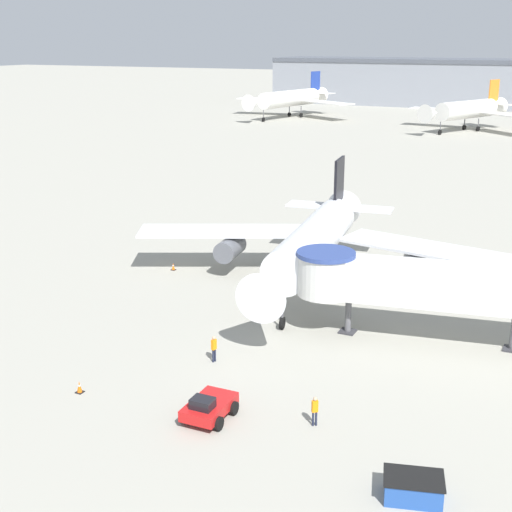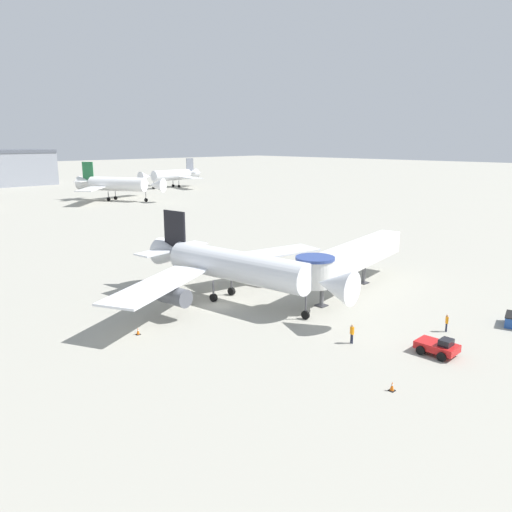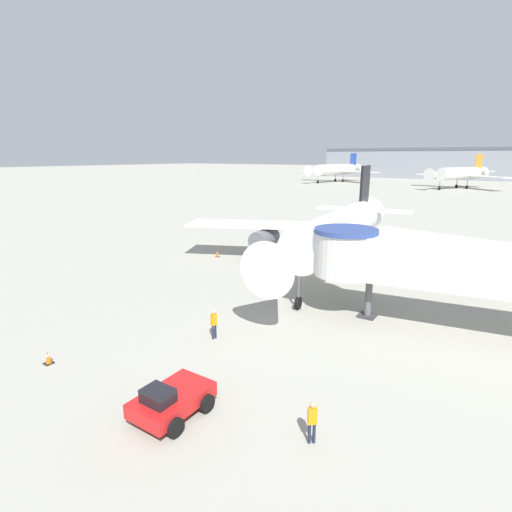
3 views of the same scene
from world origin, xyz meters
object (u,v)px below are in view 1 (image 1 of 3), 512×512
at_px(traffic_cone_port_wing, 173,267).
at_px(ground_crew_wing_walker, 214,347).
at_px(main_airplane, 315,241).
at_px(traffic_cone_apron_front, 79,387).
at_px(background_jet_orange_tail, 468,109).
at_px(pushback_tug_red, 209,407).
at_px(service_container_blue, 413,488).
at_px(ground_crew_marshaller, 315,409).
at_px(background_jet_blue_tail, 291,98).
at_px(jet_bridge, 445,285).

height_order(traffic_cone_port_wing, ground_crew_wing_walker, ground_crew_wing_walker).
relative_size(main_airplane, traffic_cone_apron_front, 45.66).
bearing_deg(background_jet_orange_tail, traffic_cone_apron_front, -65.27).
bearing_deg(main_airplane, traffic_cone_apron_front, -110.97).
distance_m(pushback_tug_red, traffic_cone_apron_front, 8.33).
xyz_separation_m(service_container_blue, ground_crew_marshaller, (-6.28, 4.00, 0.43)).
xyz_separation_m(pushback_tug_red, service_container_blue, (11.74, -2.17, -0.16)).
relative_size(service_container_blue, traffic_cone_port_wing, 4.67).
xyz_separation_m(ground_crew_marshaller, background_jet_blue_tail, (-61.97, 142.85, 4.01)).
height_order(main_airplane, service_container_blue, main_airplane).
xyz_separation_m(traffic_cone_port_wing, ground_crew_marshaller, (21.11, -19.62, 0.67)).
bearing_deg(ground_crew_marshaller, jet_bridge, -145.21).
relative_size(service_container_blue, traffic_cone_apron_front, 4.29).
xyz_separation_m(traffic_cone_apron_front, background_jet_blue_tail, (-48.22, 145.32, 4.65)).
bearing_deg(ground_crew_wing_walker, jet_bridge, 140.90).
bearing_deg(background_jet_orange_tail, traffic_cone_port_wing, -68.84).
distance_m(service_container_blue, traffic_cone_port_wing, 36.17).
xyz_separation_m(traffic_cone_apron_front, ground_crew_wing_walker, (5.10, 7.06, 0.68)).
xyz_separation_m(main_airplane, traffic_cone_apron_front, (-5.60, -23.46, -3.63)).
bearing_deg(traffic_cone_port_wing, pushback_tug_red, -53.86).
relative_size(ground_crew_marshaller, background_jet_blue_tail, 0.05).
distance_m(traffic_cone_apron_front, ground_crew_wing_walker, 8.73).
bearing_deg(main_airplane, pushback_tug_red, -90.79).
bearing_deg(service_container_blue, traffic_cone_apron_front, 175.63).
bearing_deg(ground_crew_wing_walker, pushback_tug_red, 40.50).
bearing_deg(traffic_cone_port_wing, background_jet_blue_tail, 108.34).
bearing_deg(background_jet_blue_tail, pushback_tug_red, -57.37).
bearing_deg(background_jet_orange_tail, jet_bridge, -56.85).
bearing_deg(main_airplane, ground_crew_marshaller, -76.31).
xyz_separation_m(service_container_blue, traffic_cone_port_wing, (-27.39, 23.61, -0.24)).
xyz_separation_m(traffic_cone_port_wing, background_jet_orange_tail, (5.90, 113.97, 4.48)).
relative_size(traffic_cone_port_wing, background_jet_orange_tail, 0.02).
xyz_separation_m(jet_bridge, background_jet_blue_tail, (-65.78, 128.89, 0.87)).
xyz_separation_m(traffic_cone_port_wing, background_jet_blue_tail, (-40.86, 123.23, 4.68)).
xyz_separation_m(service_container_blue, ground_crew_wing_walker, (-14.94, 8.59, 0.47)).
distance_m(traffic_cone_apron_front, ground_crew_marshaller, 13.99).
xyz_separation_m(main_airplane, background_jet_blue_tail, (-53.82, 121.86, 1.02)).
distance_m(traffic_cone_apron_front, background_jet_orange_tail, 136.13).
distance_m(ground_crew_marshaller, ground_crew_wing_walker, 9.80).
relative_size(main_airplane, ground_crew_marshaller, 19.32).
relative_size(main_airplane, ground_crew_wing_walker, 18.56).
bearing_deg(traffic_cone_port_wing, background_jet_orange_tail, 87.04).
height_order(pushback_tug_red, traffic_cone_apron_front, pushback_tug_red).
bearing_deg(ground_crew_wing_walker, traffic_cone_apron_front, -21.84).
xyz_separation_m(main_airplane, background_jet_orange_tail, (-7.06, 112.60, 0.83)).
xyz_separation_m(pushback_tug_red, background_jet_orange_tail, (-9.76, 135.41, 4.08)).
distance_m(background_jet_orange_tail, background_jet_blue_tail, 47.67).
bearing_deg(pushback_tug_red, background_jet_blue_tail, 110.26).
distance_m(jet_bridge, traffic_cone_port_wing, 25.83).
distance_m(main_airplane, ground_crew_marshaller, 22.72).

